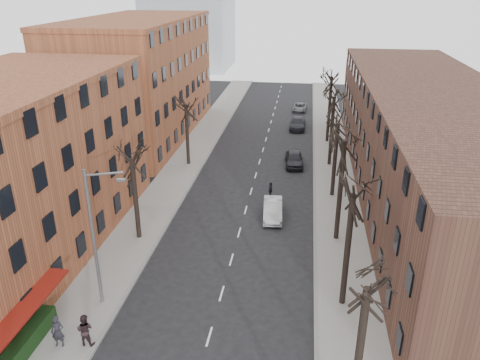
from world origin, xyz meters
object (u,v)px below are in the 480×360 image
at_px(parked_car_mid, 298,123).
at_px(parked_car_near, 294,159).
at_px(silver_sedan, 273,209).
at_px(pedestrian_a, 58,332).

bearing_deg(parked_car_mid, parked_car_near, -88.77).
height_order(silver_sedan, parked_car_near, parked_car_near).
relative_size(silver_sedan, parked_car_mid, 0.87).
bearing_deg(silver_sedan, pedestrian_a, -125.39).
relative_size(silver_sedan, pedestrian_a, 2.33).
relative_size(parked_car_near, pedestrian_a, 2.40).
xyz_separation_m(parked_car_near, pedestrian_a, (-11.71, -29.41, 0.32)).
bearing_deg(parked_car_near, parked_car_mid, 85.16).
bearing_deg(parked_car_near, silver_sedan, -101.09).
xyz_separation_m(silver_sedan, pedestrian_a, (-10.35, -16.99, 0.37)).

